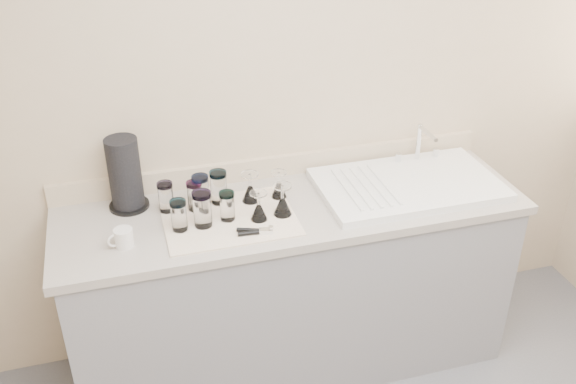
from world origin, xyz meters
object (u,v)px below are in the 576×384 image
object	(u,v)px
tumbler_magenta	(179,215)
goblet_back_left	(250,192)
tumbler_teal	(166,197)
goblet_front_right	(283,204)
sink_unit	(408,184)
white_mug	(123,238)
paper_towel_roll	(125,175)
can_opener	(255,231)
goblet_front_left	(259,210)
tumbler_extra	(201,191)
tumbler_purple	(219,187)
tumbler_blue	(202,209)
goblet_back_right	(279,188)
tumbler_cyan	(195,196)
tumbler_lavender	(227,206)

from	to	relation	value
tumbler_magenta	goblet_back_left	distance (m)	0.36
tumbler_teal	goblet_front_right	xyz separation A→B (m)	(0.47, -0.17, -0.02)
sink_unit	white_mug	size ratio (longest dim) A/B	7.30
tumbler_teal	paper_towel_roll	bearing A→B (deg)	149.45
paper_towel_roll	can_opener	bearing A→B (deg)	-37.79
goblet_front_left	white_mug	size ratio (longest dim) A/B	1.14
sink_unit	tumbler_extra	bearing A→B (deg)	174.49
tumbler_purple	tumbler_blue	size ratio (longest dim) A/B	0.96
tumbler_extra	white_mug	distance (m)	0.41
goblet_back_right	paper_towel_roll	distance (m)	0.67
tumbler_teal	tumbler_cyan	distance (m)	0.12
paper_towel_roll	sink_unit	bearing A→B (deg)	-8.43
tumbler_blue	can_opener	size ratio (longest dim) A/B	1.07
goblet_front_right	tumbler_teal	bearing A→B (deg)	160.44
sink_unit	goblet_back_left	distance (m)	0.73
sink_unit	goblet_back_right	size ratio (longest dim) A/B	6.63
tumbler_blue	paper_towel_roll	size ratio (longest dim) A/B	0.48
tumbler_lavender	goblet_back_right	distance (m)	0.28
tumbler_cyan	goblet_front_left	distance (m)	0.29
goblet_front_left	goblet_front_right	xyz separation A→B (m)	(0.11, 0.01, 0.00)
sink_unit	tumbler_blue	bearing A→B (deg)	-176.02
tumbler_teal	white_mug	bearing A→B (deg)	-132.69
tumbler_teal	goblet_front_right	distance (m)	0.50
tumbler_cyan	tumbler_teal	bearing A→B (deg)	169.48
goblet_back_right	can_opener	xyz separation A→B (m)	(-0.17, -0.26, -0.03)
tumbler_blue	goblet_front_left	world-z (taller)	tumbler_blue
white_mug	paper_towel_roll	bearing A→B (deg)	82.22
tumbler_lavender	tumbler_magenta	bearing A→B (deg)	-173.74
tumbler_purple	goblet_back_right	size ratio (longest dim) A/B	1.21
tumbler_purple	goblet_front_right	xyz separation A→B (m)	(0.24, -0.17, -0.03)
can_opener	tumbler_extra	bearing A→B (deg)	122.04
can_opener	white_mug	distance (m)	0.52
tumbler_purple	tumbler_blue	world-z (taller)	tumbler_blue
goblet_back_left	white_mug	xyz separation A→B (m)	(-0.56, -0.19, -0.02)
paper_towel_roll	tumbler_purple	bearing A→B (deg)	-12.49
goblet_back_left	white_mug	bearing A→B (deg)	-161.10
tumbler_teal	goblet_back_left	size ratio (longest dim) A/B	0.99
tumbler_extra	tumbler_cyan	bearing A→B (deg)	-147.32
tumbler_magenta	goblet_front_left	size ratio (longest dim) A/B	1.05
sink_unit	goblet_front_left	bearing A→B (deg)	-173.34
tumbler_extra	paper_towel_roll	world-z (taller)	paper_towel_roll
goblet_back_left	tumbler_blue	bearing A→B (deg)	-149.06
tumbler_lavender	goblet_back_right	xyz separation A→B (m)	(0.26, 0.12, -0.02)
tumbler_teal	goblet_back_right	xyz separation A→B (m)	(0.49, -0.02, -0.03)
sink_unit	tumbler_blue	size ratio (longest dim) A/B	5.24
goblet_back_right	white_mug	size ratio (longest dim) A/B	1.10
tumbler_cyan	white_mug	distance (m)	0.37
sink_unit	tumbler_cyan	size ratio (longest dim) A/B	6.24
sink_unit	goblet_back_right	xyz separation A→B (m)	(-0.59, 0.07, 0.03)
tumbler_cyan	goblet_back_right	world-z (taller)	tumbler_cyan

